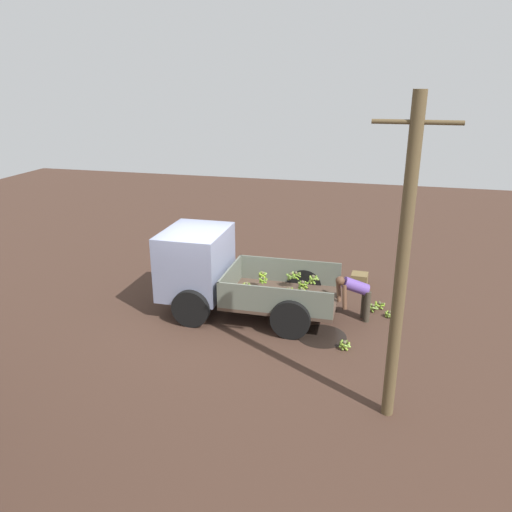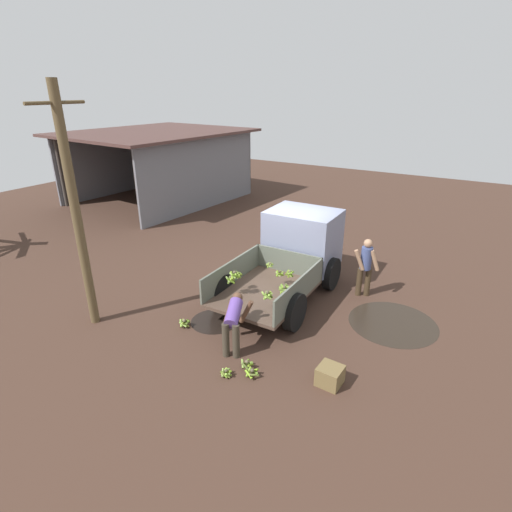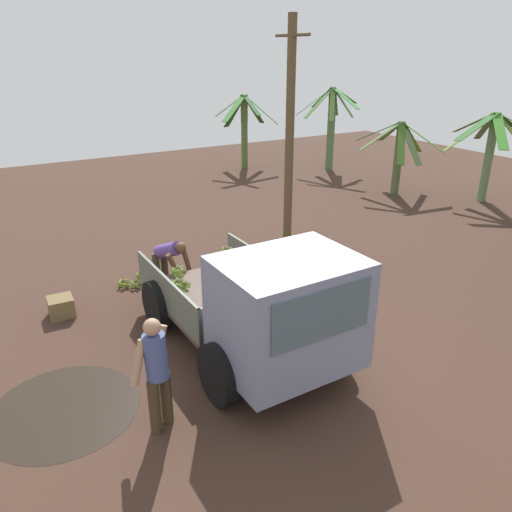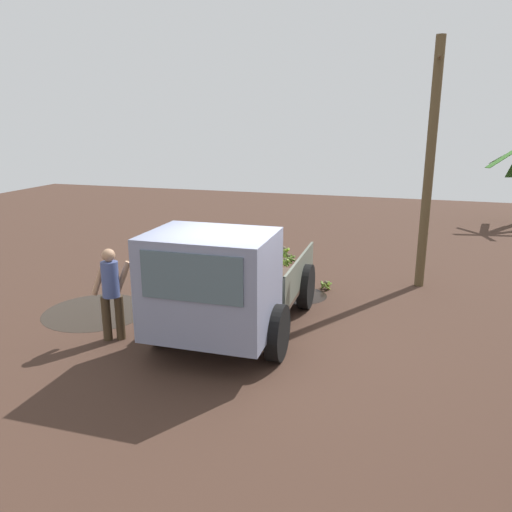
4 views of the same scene
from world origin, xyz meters
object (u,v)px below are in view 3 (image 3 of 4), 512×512
(person_worker_loading, at_px, (168,258))
(banana_bunch_on_ground_1, at_px, (140,275))
(person_foreground_visitor, at_px, (156,369))
(banana_bunch_on_ground_0, at_px, (234,271))
(banana_bunch_on_ground_3, at_px, (136,283))
(wooden_crate_0, at_px, (61,307))
(utility_pole, at_px, (290,137))
(banana_bunch_on_ground_2, at_px, (124,283))
(cargo_truck, at_px, (272,311))

(person_worker_loading, bearing_deg, banana_bunch_on_ground_1, -176.49)
(person_foreground_visitor, relative_size, banana_bunch_on_ground_0, 5.84)
(banana_bunch_on_ground_3, xyz_separation_m, wooden_crate_0, (0.44, -1.59, 0.07))
(person_foreground_visitor, bearing_deg, person_worker_loading, -50.67)
(person_worker_loading, relative_size, banana_bunch_on_ground_1, 4.81)
(utility_pole, bearing_deg, person_worker_loading, -76.99)
(banana_bunch_on_ground_0, distance_m, banana_bunch_on_ground_2, 2.39)
(cargo_truck, xyz_separation_m, banana_bunch_on_ground_2, (-4.13, -1.07, -0.99))
(cargo_truck, distance_m, person_foreground_visitor, 1.93)
(utility_pole, height_order, banana_bunch_on_ground_2, utility_pole)
(utility_pole, relative_size, banana_bunch_on_ground_1, 22.56)
(cargo_truck, relative_size, wooden_crate_0, 9.67)
(person_worker_loading, bearing_deg, banana_bunch_on_ground_2, -145.84)
(banana_bunch_on_ground_0, bearing_deg, cargo_truck, -19.44)
(cargo_truck, relative_size, banana_bunch_on_ground_2, 15.10)
(cargo_truck, height_order, banana_bunch_on_ground_0, cargo_truck)
(banana_bunch_on_ground_3, relative_size, wooden_crate_0, 0.60)
(banana_bunch_on_ground_1, bearing_deg, banana_bunch_on_ground_0, 63.16)
(utility_pole, bearing_deg, person_foreground_visitor, -48.13)
(utility_pole, relative_size, wooden_crate_0, 12.09)
(banana_bunch_on_ground_1, bearing_deg, person_worker_loading, 23.89)
(utility_pole, bearing_deg, banana_bunch_on_ground_0, -65.66)
(banana_bunch_on_ground_1, xyz_separation_m, wooden_crate_0, (0.84, -1.81, 0.10))
(banana_bunch_on_ground_3, bearing_deg, wooden_crate_0, -74.59)
(cargo_truck, bearing_deg, person_foreground_visitor, -83.03)
(utility_pole, bearing_deg, cargo_truck, -36.60)
(person_foreground_visitor, distance_m, wooden_crate_0, 3.89)
(banana_bunch_on_ground_2, bearing_deg, cargo_truck, 14.54)
(banana_bunch_on_ground_0, bearing_deg, utility_pole, 114.34)
(person_worker_loading, bearing_deg, cargo_truck, -16.17)
(utility_pole, xyz_separation_m, banana_bunch_on_ground_0, (0.91, -2.02, -2.64))
(person_worker_loading, height_order, banana_bunch_on_ground_3, person_worker_loading)
(cargo_truck, height_order, banana_bunch_on_ground_2, cargo_truck)
(utility_pole, height_order, person_worker_loading, utility_pole)
(banana_bunch_on_ground_0, bearing_deg, person_foreground_visitor, -40.18)
(utility_pole, relative_size, person_worker_loading, 4.69)
(cargo_truck, bearing_deg, utility_pole, 142.96)
(person_foreground_visitor, relative_size, person_worker_loading, 1.41)
(cargo_truck, height_order, banana_bunch_on_ground_3, cargo_truck)
(utility_pole, distance_m, person_foreground_visitor, 7.15)
(person_foreground_visitor, distance_m, banana_bunch_on_ground_2, 4.53)
(cargo_truck, bearing_deg, wooden_crate_0, -145.89)
(person_worker_loading, height_order, banana_bunch_on_ground_1, person_worker_loading)
(banana_bunch_on_ground_2, bearing_deg, utility_pole, 93.07)
(banana_bunch_on_ground_0, distance_m, banana_bunch_on_ground_3, 2.13)
(cargo_truck, bearing_deg, banana_bunch_on_ground_2, -165.90)
(cargo_truck, bearing_deg, person_worker_loading, -176.23)
(banana_bunch_on_ground_0, bearing_deg, banana_bunch_on_ground_3, -104.36)
(person_foreground_visitor, xyz_separation_m, banana_bunch_on_ground_3, (-4.22, 1.05, -0.79))
(banana_bunch_on_ground_3, height_order, wooden_crate_0, wooden_crate_0)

